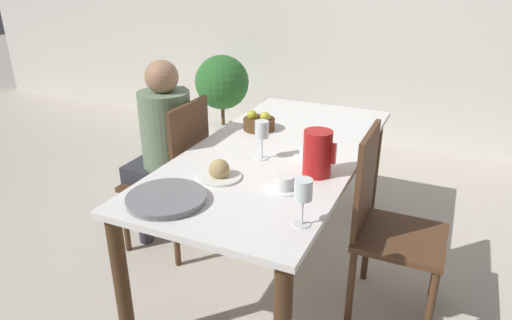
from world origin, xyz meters
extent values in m
plane|color=beige|center=(0.00, 0.00, 0.00)|extent=(20.00, 20.00, 0.00)
cube|color=silver|center=(0.00, 2.35, 1.30)|extent=(10.00, 0.06, 2.60)
cube|color=white|center=(0.00, 0.00, 0.72)|extent=(0.89, 1.90, 0.03)
cylinder|color=#472D19|center=(-0.38, -0.89, 0.35)|extent=(0.07, 0.07, 0.70)
cylinder|color=#472D19|center=(-0.38, 0.89, 0.35)|extent=(0.07, 0.07, 0.70)
cylinder|color=#472D19|center=(0.38, 0.89, 0.35)|extent=(0.07, 0.07, 0.70)
cylinder|color=#51331E|center=(-0.89, -0.27, 0.21)|extent=(0.04, 0.04, 0.41)
cylinder|color=#51331E|center=(-0.89, 0.10, 0.21)|extent=(0.04, 0.04, 0.41)
cylinder|color=#51331E|center=(-0.52, -0.27, 0.21)|extent=(0.04, 0.04, 0.41)
cylinder|color=#51331E|center=(-0.52, 0.10, 0.21)|extent=(0.04, 0.04, 0.41)
cube|color=#51331E|center=(-0.70, -0.08, 0.43)|extent=(0.42, 0.42, 0.03)
cube|color=#51331E|center=(-0.51, -0.08, 0.70)|extent=(0.03, 0.39, 0.51)
cylinder|color=#51331E|center=(0.89, 0.07, 0.21)|extent=(0.04, 0.04, 0.41)
cylinder|color=#51331E|center=(0.89, -0.30, 0.21)|extent=(0.04, 0.04, 0.41)
cylinder|color=#51331E|center=(0.52, 0.07, 0.21)|extent=(0.04, 0.04, 0.41)
cylinder|color=#51331E|center=(0.52, -0.30, 0.21)|extent=(0.04, 0.04, 0.41)
cube|color=#51331E|center=(0.70, -0.12, 0.43)|extent=(0.42, 0.42, 0.03)
cube|color=#51331E|center=(0.51, -0.12, 0.70)|extent=(0.03, 0.39, 0.51)
cylinder|color=#33333D|center=(-0.85, -0.14, 0.22)|extent=(0.09, 0.09, 0.44)
cylinder|color=#33333D|center=(-0.85, 0.02, 0.22)|extent=(0.09, 0.09, 0.44)
cube|color=#33333D|center=(-0.77, -0.06, 0.49)|extent=(0.30, 0.34, 0.11)
cylinder|color=slate|center=(-0.68, -0.06, 0.76)|extent=(0.30, 0.30, 0.46)
sphere|color=#A37556|center=(-0.68, -0.06, 1.08)|extent=(0.19, 0.19, 0.19)
cylinder|color=#A37556|center=(-0.78, 0.15, 0.88)|extent=(0.25, 0.06, 0.20)
cylinder|color=red|center=(0.29, -0.22, 0.84)|extent=(0.14, 0.14, 0.22)
cube|color=red|center=(0.37, -0.22, 0.85)|extent=(0.02, 0.02, 0.10)
cone|color=red|center=(0.23, -0.22, 0.93)|extent=(0.04, 0.04, 0.04)
cylinder|color=white|center=(-0.03, -0.15, 0.74)|extent=(0.07, 0.07, 0.00)
cylinder|color=white|center=(-0.03, -0.15, 0.79)|extent=(0.01, 0.01, 0.11)
cylinder|color=white|center=(-0.03, -0.15, 0.89)|extent=(0.07, 0.07, 0.09)
cylinder|color=white|center=(0.38, -0.68, 0.74)|extent=(0.07, 0.07, 0.00)
cylinder|color=white|center=(0.38, -0.68, 0.79)|extent=(0.01, 0.01, 0.11)
cylinder|color=white|center=(0.38, -0.68, 0.89)|extent=(0.07, 0.07, 0.08)
cylinder|color=red|center=(0.38, -0.68, 0.87)|extent=(0.06, 0.06, 0.04)
cylinder|color=white|center=(0.21, -0.43, 0.74)|extent=(0.15, 0.15, 0.01)
cylinder|color=white|center=(0.21, -0.43, 0.77)|extent=(0.09, 0.09, 0.06)
cube|color=white|center=(0.26, -0.43, 0.77)|extent=(0.01, 0.01, 0.03)
cylinder|color=white|center=(0.18, -0.02, 0.74)|extent=(0.15, 0.15, 0.01)
cylinder|color=white|center=(0.18, -0.02, 0.77)|extent=(0.09, 0.09, 0.06)
cube|color=white|center=(0.23, -0.02, 0.77)|extent=(0.01, 0.01, 0.03)
cylinder|color=gray|center=(-0.21, -0.74, 0.74)|extent=(0.34, 0.34, 0.02)
cylinder|color=gray|center=(-0.21, -0.74, 0.76)|extent=(0.34, 0.34, 0.01)
cylinder|color=white|center=(-0.12, -0.45, 0.74)|extent=(0.21, 0.21, 0.01)
sphere|color=tan|center=(-0.12, -0.45, 0.78)|extent=(0.10, 0.10, 0.10)
cylinder|color=brown|center=(-0.23, 0.26, 0.77)|extent=(0.19, 0.19, 0.07)
sphere|color=gold|center=(-0.18, 0.25, 0.82)|extent=(0.06, 0.06, 0.06)
sphere|color=gold|center=(-0.27, 0.25, 0.82)|extent=(0.06, 0.06, 0.06)
cylinder|color=beige|center=(-1.26, 1.68, 0.09)|extent=(0.28, 0.28, 0.18)
cylinder|color=brown|center=(-1.26, 1.68, 0.28)|extent=(0.04, 0.04, 0.21)
sphere|color=#2D6B2D|center=(-1.26, 1.68, 0.61)|extent=(0.52, 0.52, 0.52)
camera|label=1|loc=(0.84, -2.14, 1.66)|focal=32.00mm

